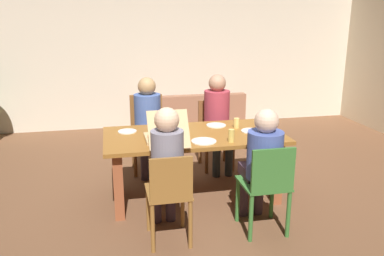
% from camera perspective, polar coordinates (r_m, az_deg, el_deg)
% --- Properties ---
extents(ground_plane, '(20.00, 20.00, 0.00)m').
position_cam_1_polar(ground_plane, '(4.63, 0.26, -9.71)').
color(ground_plane, brown).
extents(back_wall, '(7.69, 0.12, 2.70)m').
position_cam_1_polar(back_wall, '(7.35, -5.06, 10.76)').
color(back_wall, beige).
rests_on(back_wall, ground).
extents(dining_table, '(1.95, 0.98, 0.75)m').
position_cam_1_polar(dining_table, '(4.40, 0.27, -2.27)').
color(dining_table, '#915B24').
rests_on(dining_table, ground).
extents(chair_0, '(0.45, 0.41, 1.00)m').
position_cam_1_polar(chair_0, '(5.29, -6.39, -0.37)').
color(chair_0, brown).
rests_on(chair_0, ground).
extents(person_0, '(0.34, 0.51, 1.25)m').
position_cam_1_polar(person_0, '(5.10, -6.31, 1.51)').
color(person_0, '#43394D').
rests_on(person_0, ground).
extents(chair_1, '(0.43, 0.45, 0.89)m').
position_cam_1_polar(chair_1, '(5.40, 3.29, -0.54)').
color(chair_1, brown).
rests_on(chair_1, ground).
extents(person_1, '(0.34, 0.54, 1.27)m').
position_cam_1_polar(person_1, '(5.20, 3.73, 1.91)').
color(person_1, '#2D383D').
rests_on(person_1, ground).
extents(chair_2, '(0.39, 0.43, 0.87)m').
position_cam_1_polar(chair_2, '(3.54, -3.25, -9.37)').
color(chair_2, olive).
rests_on(chair_2, ground).
extents(person_2, '(0.29, 0.53, 1.25)m').
position_cam_1_polar(person_2, '(3.59, -3.69, -4.94)').
color(person_2, '#41303E').
rests_on(person_2, ground).
extents(chair_3, '(0.42, 0.44, 0.89)m').
position_cam_1_polar(chair_3, '(3.76, 10.68, -7.99)').
color(chair_3, '#37712F').
rests_on(chair_3, ground).
extents(person_3, '(0.33, 0.52, 1.19)m').
position_cam_1_polar(person_3, '(3.80, 10.03, -4.22)').
color(person_3, '#412C38').
rests_on(person_3, ground).
extents(pizza_box_0, '(0.40, 0.63, 0.36)m').
position_cam_1_polar(pizza_box_0, '(4.13, -3.89, -1.16)').
color(pizza_box_0, tan).
rests_on(pizza_box_0, dining_table).
extents(plate_0, '(0.21, 0.21, 0.01)m').
position_cam_1_polar(plate_0, '(4.50, -9.26, -0.48)').
color(plate_0, white).
rests_on(plate_0, dining_table).
extents(plate_1, '(0.26, 0.26, 0.01)m').
position_cam_1_polar(plate_1, '(4.09, 1.71, -1.91)').
color(plate_1, white).
rests_on(plate_1, dining_table).
extents(plate_2, '(0.23, 0.23, 0.01)m').
position_cam_1_polar(plate_2, '(4.69, 3.48, 0.39)').
color(plate_2, white).
rests_on(plate_2, dining_table).
extents(plate_3, '(0.24, 0.24, 0.01)m').
position_cam_1_polar(plate_3, '(4.50, 8.56, -0.43)').
color(plate_3, white).
rests_on(plate_3, dining_table).
extents(drinking_glass_0, '(0.07, 0.07, 0.11)m').
position_cam_1_polar(drinking_glass_0, '(4.61, 6.39, 0.72)').
color(drinking_glass_0, '#E6C264').
rests_on(drinking_glass_0, dining_table).
extents(drinking_glass_1, '(0.06, 0.06, 0.13)m').
position_cam_1_polar(drinking_glass_1, '(4.09, 5.65, -1.12)').
color(drinking_glass_1, '#E2C15A').
rests_on(drinking_glass_1, dining_table).
extents(couch, '(1.77, 0.83, 0.74)m').
position_cam_1_polar(couch, '(6.91, -0.30, 1.34)').
color(couch, '#9D664A').
rests_on(couch, ground).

